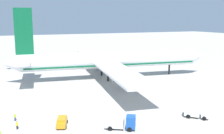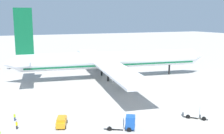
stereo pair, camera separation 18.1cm
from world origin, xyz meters
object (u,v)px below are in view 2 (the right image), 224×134
(service_van, at_px, (62,121))
(baggage_cart_1, at_px, (132,57))
(ground_worker_2, at_px, (17,125))
(service_truck_3, at_px, (120,122))
(traffic_cone_0, at_px, (0,69))
(airliner, at_px, (109,60))
(baggage_cart_0, at_px, (11,68))
(service_truck_0, at_px, (196,111))
(ground_worker_0, at_px, (15,117))

(service_van, relative_size, baggage_cart_1, 1.60)
(ground_worker_2, bearing_deg, service_truck_3, -23.80)
(baggage_cart_1, relative_size, traffic_cone_0, 5.71)
(airliner, relative_size, baggage_cart_0, 23.25)
(airliner, xyz_separation_m, service_truck_0, (1.53, -45.53, -5.18))
(baggage_cart_0, xyz_separation_m, traffic_cone_0, (-4.36, -0.24, 0.01))
(baggage_cart_1, distance_m, ground_worker_2, 104.13)
(service_truck_3, distance_m, ground_worker_2, 20.88)
(service_van, bearing_deg, service_truck_3, -30.89)
(baggage_cart_1, distance_m, traffic_cone_0, 70.21)
(airliner, xyz_separation_m, service_van, (-27.09, -38.11, -5.74))
(baggage_cart_0, height_order, traffic_cone_0, traffic_cone_0)
(ground_worker_2, height_order, traffic_cone_0, ground_worker_2)
(airliner, relative_size, ground_worker_2, 49.29)
(service_truck_3, relative_size, service_van, 1.26)
(baggage_cart_0, distance_m, ground_worker_2, 71.78)
(service_van, xyz_separation_m, traffic_cone_0, (-10.25, 73.64, -0.76))
(ground_worker_0, height_order, ground_worker_2, ground_worker_0)
(ground_worker_0, bearing_deg, service_truck_3, -34.79)
(service_van, height_order, ground_worker_2, service_van)
(airliner, bearing_deg, baggage_cart_1, 52.75)
(service_truck_3, distance_m, baggage_cart_1, 100.00)
(service_truck_3, relative_size, baggage_cart_0, 1.84)
(baggage_cart_0, bearing_deg, ground_worker_0, -92.39)
(airliner, height_order, service_truck_3, airliner)
(service_truck_3, xyz_separation_m, baggage_cart_0, (-16.36, 80.15, -1.19))
(service_truck_0, xyz_separation_m, traffic_cone_0, (-38.87, 81.05, -1.32))
(baggage_cart_1, bearing_deg, baggage_cart_0, -173.94)
(airliner, height_order, baggage_cart_0, airliner)
(ground_worker_2, xyz_separation_m, traffic_cone_0, (-1.63, 71.49, -0.55))
(service_truck_0, xyz_separation_m, ground_worker_0, (-37.30, 14.45, -0.74))
(airliner, height_order, service_van, airliner)
(traffic_cone_0, bearing_deg, service_van, -82.07)
(airliner, xyz_separation_m, baggage_cart_0, (-32.98, 35.77, -6.51))
(service_truck_3, bearing_deg, ground_worker_0, 145.21)
(service_truck_0, bearing_deg, baggage_cart_0, 113.00)
(baggage_cart_0, bearing_deg, traffic_cone_0, -176.84)
(service_truck_3, xyz_separation_m, service_van, (-10.47, 6.27, -0.42))
(service_truck_0, height_order, ground_worker_2, service_truck_0)
(service_truck_3, distance_m, traffic_cone_0, 82.56)
(service_van, relative_size, traffic_cone_0, 9.13)
(ground_worker_2, bearing_deg, ground_worker_0, 90.69)
(airliner, distance_m, service_truck_0, 45.85)
(service_truck_0, height_order, ground_worker_0, service_truck_0)
(service_truck_3, xyz_separation_m, ground_worker_0, (-19.15, 13.30, -0.60))
(baggage_cart_0, height_order, ground_worker_2, ground_worker_2)
(service_van, bearing_deg, airliner, 54.59)
(ground_worker_2, bearing_deg, baggage_cart_1, 49.08)
(airliner, distance_m, traffic_cone_0, 51.95)
(airliner, relative_size, service_truck_3, 12.64)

